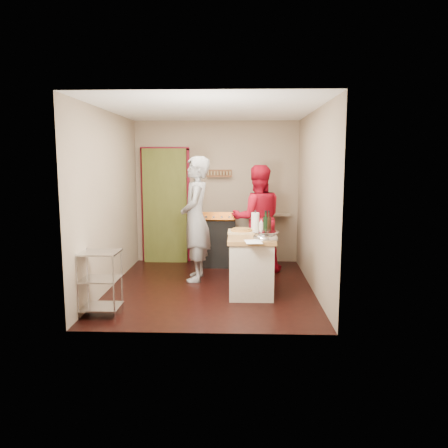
% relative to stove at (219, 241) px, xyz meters
% --- Properties ---
extents(floor, '(3.50, 3.50, 0.00)m').
position_rel_stove_xyz_m(floor, '(-0.05, -1.42, -0.45)').
color(floor, black).
rests_on(floor, ground).
extents(back_wall, '(3.00, 0.44, 2.60)m').
position_rel_stove_xyz_m(back_wall, '(-0.69, 0.36, 0.68)').
color(back_wall, gray).
rests_on(back_wall, ground).
extents(left_wall, '(0.04, 3.50, 2.60)m').
position_rel_stove_xyz_m(left_wall, '(-1.55, -1.42, 0.85)').
color(left_wall, gray).
rests_on(left_wall, ground).
extents(right_wall, '(0.04, 3.50, 2.60)m').
position_rel_stove_xyz_m(right_wall, '(1.45, -1.42, 0.85)').
color(right_wall, gray).
rests_on(right_wall, ground).
extents(ceiling, '(3.00, 3.50, 0.02)m').
position_rel_stove_xyz_m(ceiling, '(-0.05, -1.42, 2.16)').
color(ceiling, white).
rests_on(ceiling, back_wall).
extents(stove, '(0.60, 0.63, 1.00)m').
position_rel_stove_xyz_m(stove, '(0.00, 0.00, 0.00)').
color(stove, black).
rests_on(stove, ground).
extents(wire_shelving, '(0.48, 0.40, 0.80)m').
position_rel_stove_xyz_m(wire_shelving, '(-1.33, -2.62, -0.01)').
color(wire_shelving, silver).
rests_on(wire_shelving, ground).
extents(island, '(0.69, 1.24, 1.14)m').
position_rel_stove_xyz_m(island, '(0.55, -1.60, -0.00)').
color(island, beige).
rests_on(island, ground).
extents(person_stripe, '(0.49, 0.72, 1.95)m').
position_rel_stove_xyz_m(person_stripe, '(-0.31, -0.99, 0.53)').
color(person_stripe, '#A7A6AB').
rests_on(person_stripe, ground).
extents(person_red, '(0.96, 0.79, 1.81)m').
position_rel_stove_xyz_m(person_red, '(0.68, -0.37, 0.46)').
color(person_red, '#AF0B21').
rests_on(person_red, ground).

